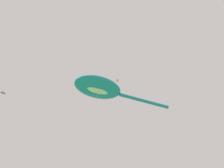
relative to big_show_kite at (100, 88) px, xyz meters
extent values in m
ellipsoid|color=#1E8CBF|center=(-0.26, 0.11, 0.03)|extent=(6.38, 5.24, 1.12)
cylinder|color=#1E8CBF|center=(5.34, -2.19, -0.14)|extent=(6.27, 2.88, 0.40)
ellipsoid|color=white|center=(-0.26, 0.11, -0.47)|extent=(2.55, 1.68, 0.40)
cylinder|color=#B2B2B7|center=(-1.52, -1.46, -8.68)|extent=(2.55, 3.18, 16.30)
ellipsoid|color=pink|center=(-7.62, 13.60, 3.89)|extent=(0.84, 0.60, 0.21)
ellipsoid|color=yellow|center=(6.23, 3.26, 8.76)|extent=(0.75, 0.76, 0.19)
cylinder|color=#B2B2B7|center=(6.43, 2.57, -4.03)|extent=(0.43, 1.41, 25.58)
camera|label=1|loc=(-9.26, -11.92, -15.34)|focal=29.74mm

